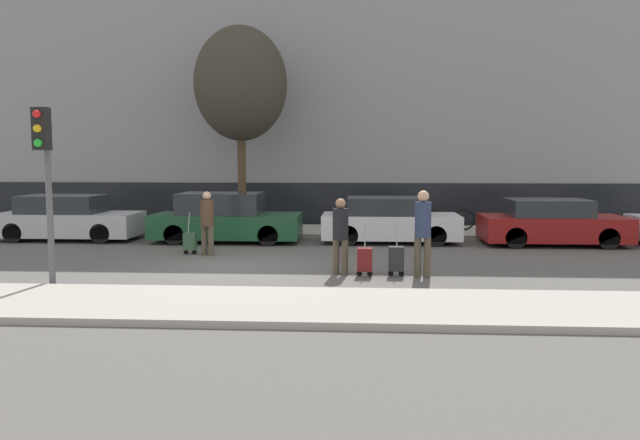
{
  "coord_description": "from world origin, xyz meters",
  "views": [
    {
      "loc": [
        2.78,
        -13.9,
        2.51
      ],
      "look_at": [
        1.79,
        1.8,
        0.95
      ],
      "focal_mm": 35.0,
      "sensor_mm": 36.0,
      "label": 1
    }
  ],
  "objects": [
    {
      "name": "ground_plane",
      "position": [
        0.0,
        0.0,
        0.0
      ],
      "size": [
        80.0,
        80.0,
        0.0
      ],
      "primitive_type": "plane",
      "color": "#565451"
    },
    {
      "name": "pedestrian_center",
      "position": [
        2.38,
        -0.58,
        0.94
      ],
      "size": [
        0.34,
        0.34,
        1.65
      ],
      "rotation": [
        0.0,
        0.0,
        2.83
      ],
      "color": "#4C4233",
      "rests_on": "ground_plane"
    },
    {
      "name": "pedestrian_left",
      "position": [
        -1.13,
        1.87,
        0.94
      ],
      "size": [
        0.34,
        0.34,
        1.66
      ],
      "rotation": [
        0.0,
        0.0,
        -0.35
      ],
      "color": "#4C4233",
      "rests_on": "ground_plane"
    },
    {
      "name": "parked_car_2",
      "position": [
        3.68,
        4.71,
        0.64
      ],
      "size": [
        4.05,
        1.83,
        1.35
      ],
      "color": "silver",
      "rests_on": "ground_plane"
    },
    {
      "name": "trolley_center",
      "position": [
        2.91,
        -0.75,
        0.36
      ],
      "size": [
        0.34,
        0.29,
        1.15
      ],
      "color": "maroon",
      "rests_on": "ground_plane"
    },
    {
      "name": "parked_car_0",
      "position": [
        -6.19,
        4.67,
        0.65
      ],
      "size": [
        4.28,
        1.8,
        1.38
      ],
      "color": "#B7BABF",
      "rests_on": "ground_plane"
    },
    {
      "name": "bare_tree_near_crossing",
      "position": [
        -1.17,
        6.95,
        4.96
      ],
      "size": [
        3.1,
        3.1,
        6.76
      ],
      "color": "#4C3826",
      "rests_on": "sidewalk_far"
    },
    {
      "name": "pedestrian_right",
      "position": [
        4.12,
        -0.77,
        1.06
      ],
      "size": [
        0.35,
        0.34,
        1.84
      ],
      "rotation": [
        0.0,
        0.0,
        -0.15
      ],
      "color": "#4C4233",
      "rests_on": "ground_plane"
    },
    {
      "name": "parked_car_3",
      "position": [
        8.36,
        4.48,
        0.63
      ],
      "size": [
        4.05,
        1.92,
        1.33
      ],
      "color": "maroon",
      "rests_on": "ground_plane"
    },
    {
      "name": "sidewalk_near",
      "position": [
        0.0,
        -3.75,
        0.06
      ],
      "size": [
        28.0,
        2.5,
        0.12
      ],
      "color": "#A39E93",
      "rests_on": "ground_plane"
    },
    {
      "name": "trolley_right",
      "position": [
        3.58,
        -0.69,
        0.38
      ],
      "size": [
        0.34,
        0.29,
        1.18
      ],
      "color": "#262628",
      "rests_on": "ground_plane"
    },
    {
      "name": "sidewalk_far",
      "position": [
        0.0,
        7.0,
        0.06
      ],
      "size": [
        28.0,
        3.0,
        0.12
      ],
      "color": "#A39E93",
      "rests_on": "ground_plane"
    },
    {
      "name": "parked_car_1",
      "position": [
        -1.24,
        4.55,
        0.68
      ],
      "size": [
        4.42,
        1.84,
        1.48
      ],
      "color": "#194728",
      "rests_on": "ground_plane"
    },
    {
      "name": "building_facade",
      "position": [
        0.0,
        10.32,
        6.53
      ],
      "size": [
        28.0,
        2.3,
        13.09
      ],
      "color": "gray",
      "rests_on": "ground_plane"
    },
    {
      "name": "traffic_light",
      "position": [
        -3.19,
        -2.36,
        2.48
      ],
      "size": [
        0.28,
        0.47,
        3.46
      ],
      "color": "#515154",
      "rests_on": "ground_plane"
    },
    {
      "name": "parked_bicycle",
      "position": [
        5.74,
        6.94,
        0.49
      ],
      "size": [
        1.77,
        0.06,
        0.96
      ],
      "color": "black",
      "rests_on": "sidewalk_far"
    },
    {
      "name": "trolley_left",
      "position": [
        -1.64,
        2.06,
        0.34
      ],
      "size": [
        0.34,
        0.29,
        1.1
      ],
      "color": "#335138",
      "rests_on": "ground_plane"
    }
  ]
}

